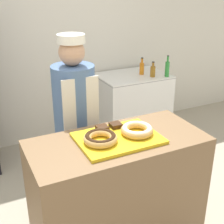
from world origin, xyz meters
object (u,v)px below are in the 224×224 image
at_px(serving_tray, 118,138).
at_px(donut_light_glaze, 137,130).
at_px(donut_chocolate_glaze, 100,138).
at_px(bottle_amber, 153,71).
at_px(brownie_back_right, 116,125).
at_px(baker_person, 76,124).
at_px(bottle_orange, 142,68).
at_px(bottle_green, 167,68).
at_px(chest_freezer, 132,104).
at_px(brownie_back_left, 102,128).

bearing_deg(serving_tray, donut_light_glaze, -6.78).
height_order(donut_chocolate_glaze, bottle_amber, bottle_amber).
bearing_deg(brownie_back_right, baker_person, 110.79).
xyz_separation_m(brownie_back_right, bottle_orange, (1.17, 1.55, -0.06)).
relative_size(brownie_back_right, bottle_amber, 0.41).
height_order(serving_tray, donut_chocolate_glaze, donut_chocolate_glaze).
height_order(bottle_green, bottle_orange, bottle_green).
height_order(donut_chocolate_glaze, bottle_orange, bottle_orange).
relative_size(donut_chocolate_glaze, brownie_back_right, 2.86).
bearing_deg(baker_person, bottle_green, 28.77).
distance_m(bottle_green, bottle_amber, 0.19).
distance_m(donut_light_glaze, brownie_back_right, 0.19).
bearing_deg(chest_freezer, donut_light_glaze, -118.89).
height_order(serving_tray, brownie_back_left, brownie_back_left).
distance_m(chest_freezer, bottle_orange, 0.53).
bearing_deg(donut_chocolate_glaze, baker_person, 86.91).
height_order(donut_light_glaze, bottle_orange, bottle_orange).
distance_m(serving_tray, chest_freezer, 2.14).
height_order(chest_freezer, bottle_orange, bottle_orange).
relative_size(serving_tray, donut_light_glaze, 2.46).
height_order(serving_tray, bottle_green, bottle_green).
xyz_separation_m(serving_tray, bottle_green, (1.48, 1.47, -0.01)).
relative_size(bottle_green, bottle_orange, 1.23).
xyz_separation_m(baker_person, bottle_green, (1.59, 0.87, 0.10)).
bearing_deg(serving_tray, chest_freezer, 57.30).
relative_size(donut_chocolate_glaze, bottle_orange, 1.05).
bearing_deg(bottle_orange, donut_chocolate_glaze, -128.64).
height_order(brownie_back_left, chest_freezer, brownie_back_left).
height_order(serving_tray, brownie_back_right, brownie_back_right).
height_order(chest_freezer, bottle_green, bottle_green).
distance_m(donut_chocolate_glaze, bottle_amber, 2.13).
relative_size(baker_person, chest_freezer, 1.77).
relative_size(baker_person, bottle_green, 5.88).
bearing_deg(chest_freezer, bottle_amber, -46.80).
distance_m(chest_freezer, bottle_amber, 0.57).
relative_size(brownie_back_left, bottle_orange, 0.37).
bearing_deg(bottle_amber, brownie_back_right, -131.79).
relative_size(serving_tray, bottle_amber, 2.92).
distance_m(donut_light_glaze, baker_person, 0.69).
relative_size(serving_tray, chest_freezer, 0.64).
height_order(donut_light_glaze, bottle_amber, bottle_amber).
distance_m(donut_chocolate_glaze, brownie_back_right, 0.27).
bearing_deg(baker_person, donut_light_glaze, -67.15).
relative_size(bottle_amber, bottle_orange, 0.89).
distance_m(donut_chocolate_glaze, bottle_green, 2.20).
relative_size(donut_chocolate_glaze, bottle_green, 0.86).
bearing_deg(bottle_amber, donut_light_glaze, -126.46).
relative_size(donut_light_glaze, bottle_orange, 1.05).
distance_m(donut_chocolate_glaze, baker_person, 0.64).
distance_m(brownie_back_left, baker_person, 0.47).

